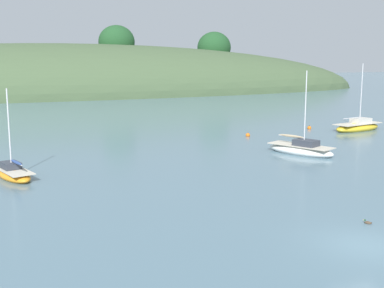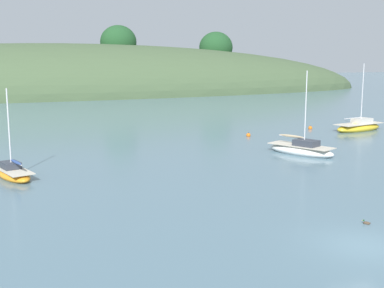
% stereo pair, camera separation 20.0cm
% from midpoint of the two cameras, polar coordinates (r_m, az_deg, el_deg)
% --- Properties ---
extents(ground_plane, '(400.00, 400.00, 0.00)m').
position_cam_midpoint_polar(ground_plane, '(23.00, 19.37, -10.94)').
color(ground_plane, slate).
extents(far_shoreline_hill, '(150.00, 36.00, 25.88)m').
position_cam_midpoint_polar(far_shoreline_hill, '(111.85, -14.35, 5.57)').
color(far_shoreline_hill, '#425638').
rests_on(far_shoreline_hill, ground).
extents(sailboat_navy_dinghy, '(6.81, 3.48, 7.51)m').
position_cam_midpoint_polar(sailboat_navy_dinghy, '(58.00, 18.55, 1.86)').
color(sailboat_navy_dinghy, gold).
rests_on(sailboat_navy_dinghy, ground).
extents(sailboat_orange_cutter, '(4.31, 6.26, 7.09)m').
position_cam_midpoint_polar(sailboat_orange_cutter, '(42.65, 12.47, -0.61)').
color(sailboat_orange_cutter, white).
rests_on(sailboat_orange_cutter, ground).
extents(sailboat_black_sloop, '(2.90, 4.98, 6.12)m').
position_cam_midpoint_polar(sailboat_black_sloop, '(35.55, -19.58, -3.12)').
color(sailboat_black_sloop, orange).
rests_on(sailboat_black_sloop, ground).
extents(mooring_buoy_inner, '(0.44, 0.44, 0.54)m').
position_cam_midpoint_polar(mooring_buoy_inner, '(57.63, 13.40, 1.78)').
color(mooring_buoy_inner, orange).
rests_on(mooring_buoy_inner, ground).
extents(mooring_buoy_outer, '(0.44, 0.44, 0.54)m').
position_cam_midpoint_polar(mooring_buoy_outer, '(51.21, 6.55, 1.00)').
color(mooring_buoy_outer, orange).
rests_on(mooring_buoy_outer, ground).
extents(duck_trailing, '(0.35, 0.39, 0.24)m').
position_cam_midpoint_polar(duck_trailing, '(25.90, 19.45, -8.47)').
color(duck_trailing, '#473828').
rests_on(duck_trailing, ground).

